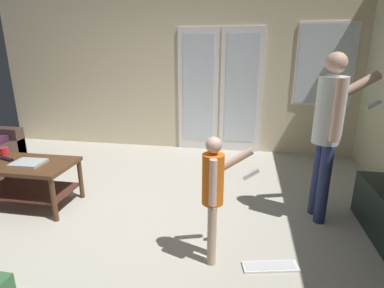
% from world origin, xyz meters
% --- Properties ---
extents(ground_plane, '(6.05, 5.38, 0.02)m').
position_xyz_m(ground_plane, '(0.00, 0.00, -0.01)').
color(ground_plane, '#B3AD9E').
extents(wall_back_with_doors, '(6.05, 0.09, 2.73)m').
position_xyz_m(wall_back_with_doors, '(0.12, 2.65, 1.33)').
color(wall_back_with_doors, beige).
rests_on(wall_back_with_doors, ground_plane).
extents(coffee_table, '(1.04, 0.59, 0.50)m').
position_xyz_m(coffee_table, '(-1.08, 0.29, 0.36)').
color(coffee_table, '#50301B').
rests_on(coffee_table, ground_plane).
extents(person_adult, '(0.66, 0.50, 1.64)m').
position_xyz_m(person_adult, '(2.02, 0.56, 0.99)').
color(person_adult, navy).
rests_on(person_adult, ground_plane).
extents(person_child, '(0.44, 0.32, 1.05)m').
position_xyz_m(person_child, '(1.03, -0.29, 0.63)').
color(person_child, tan).
rests_on(person_child, ground_plane).
extents(loose_keyboard, '(0.46, 0.22, 0.02)m').
position_xyz_m(loose_keyboard, '(1.49, -0.32, 0.01)').
color(loose_keyboard, white).
rests_on(loose_keyboard, ground_plane).
extents(laptop_closed, '(0.32, 0.27, 0.03)m').
position_xyz_m(laptop_closed, '(-1.00, 0.26, 0.51)').
color(laptop_closed, '#B1BAB3').
rests_on(laptop_closed, coffee_table).
extents(cup_near_edge, '(0.09, 0.09, 0.10)m').
position_xyz_m(cup_near_edge, '(-1.44, 0.44, 0.55)').
color(cup_near_edge, red).
rests_on(cup_near_edge, coffee_table).
extents(tv_remote_black, '(0.18, 0.10, 0.02)m').
position_xyz_m(tv_remote_black, '(-1.32, 0.33, 0.51)').
color(tv_remote_black, black).
rests_on(tv_remote_black, coffee_table).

